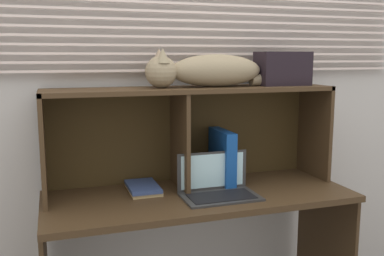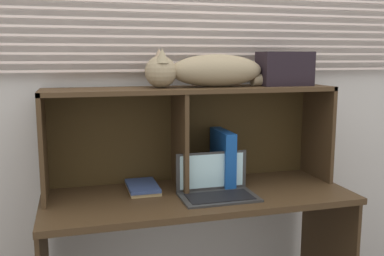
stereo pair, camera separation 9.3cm
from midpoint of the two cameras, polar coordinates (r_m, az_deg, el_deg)
name	(u,v)px [view 2 (the right image)]	position (r m, az deg, el deg)	size (l,w,h in m)	color
back_panel_with_blinds	(182,80)	(2.34, -0.21, 6.35)	(4.40, 0.08, 2.50)	beige
desk	(199,220)	(2.18, 2.13, -12.03)	(1.48, 0.57, 0.72)	#402D1A
hutch_shelf_unit	(189,118)	(2.20, 0.78, 1.29)	(1.44, 0.31, 0.51)	#402D1A
cat	(208,71)	(2.17, 3.39, 7.50)	(0.86, 0.18, 0.19)	gray
laptop	(216,188)	(2.09, 4.51, -7.82)	(0.36, 0.23, 0.20)	#2F2F2F
binder_upright	(223,157)	(2.25, 5.23, -3.89)	(0.06, 0.26, 0.28)	#144696
book_stack	(143,187)	(2.18, -5.28, -7.76)	(0.15, 0.24, 0.03)	tan
storage_box	(285,69)	(2.34, 13.20, 7.59)	(0.27, 0.15, 0.18)	black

